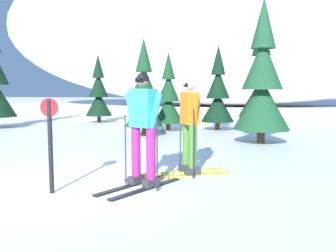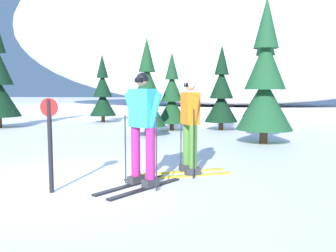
# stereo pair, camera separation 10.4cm
# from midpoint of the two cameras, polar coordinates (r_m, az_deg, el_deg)

# --- Properties ---
(ground_plane) EXTENTS (120.00, 120.00, 0.00)m
(ground_plane) POSITION_cam_midpoint_polar(r_m,az_deg,el_deg) (6.33, -17.94, -8.91)
(ground_plane) COLOR white
(skier_cyan_jacket) EXTENTS (1.18, 1.57, 1.85)m
(skier_cyan_jacket) POSITION_cam_midpoint_polar(r_m,az_deg,el_deg) (5.79, -4.54, -0.14)
(skier_cyan_jacket) COLOR black
(skier_cyan_jacket) RESTS_ON ground
(skier_orange_jacket) EXTENTS (1.72, 1.12, 1.79)m
(skier_orange_jacket) POSITION_cam_midpoint_polar(r_m,az_deg,el_deg) (6.64, 2.95, 0.28)
(skier_orange_jacket) COLOR gold
(skier_orange_jacket) RESTS_ON ground
(pine_tree_left) EXTENTS (1.25, 1.25, 3.23)m
(pine_tree_left) POSITION_cam_midpoint_polar(r_m,az_deg,el_deg) (17.37, -11.13, 5.01)
(pine_tree_left) COLOR #47301E
(pine_tree_left) RESTS_ON ground
(pine_tree_center_left) EXTENTS (1.27, 1.27, 3.30)m
(pine_tree_center_left) POSITION_cam_midpoint_polar(r_m,az_deg,el_deg) (12.16, -4.07, 4.91)
(pine_tree_center_left) COLOR #47301E
(pine_tree_center_left) RESTS_ON ground
(pine_tree_center) EXTENTS (1.15, 1.15, 2.98)m
(pine_tree_center) POSITION_cam_midpoint_polar(r_m,az_deg,el_deg) (13.65, -0.13, 4.47)
(pine_tree_center) COLOR #47301E
(pine_tree_center) RESTS_ON ground
(pine_tree_center_right) EXTENTS (1.26, 1.26, 3.26)m
(pine_tree_center_right) POSITION_cam_midpoint_polar(r_m,az_deg,el_deg) (13.96, 7.72, 4.93)
(pine_tree_center_right) COLOR #47301E
(pine_tree_center_right) RESTS_ON ground
(pine_tree_right) EXTENTS (1.61, 1.61, 4.17)m
(pine_tree_right) POSITION_cam_midpoint_polar(r_m,az_deg,el_deg) (10.68, 14.46, 6.56)
(pine_tree_right) COLOR #47301E
(pine_tree_right) RESTS_ON ground
(pine_tree_far_right) EXTENTS (1.74, 1.74, 4.50)m
(pine_tree_far_right) POSITION_cam_midpoint_polar(r_m,az_deg,el_deg) (15.26, 14.32, 6.83)
(pine_tree_far_right) COLOR #47301E
(pine_tree_far_right) RESTS_ON ground
(snow_ridge_background) EXTENTS (42.28, 17.15, 15.05)m
(snow_ridge_background) POSITION_cam_midpoint_polar(r_m,az_deg,el_deg) (34.24, 9.63, 15.80)
(snow_ridge_background) COLOR white
(snow_ridge_background) RESTS_ON ground
(trail_marker_post) EXTENTS (0.28, 0.07, 1.45)m
(trail_marker_post) POSITION_cam_midpoint_polar(r_m,az_deg,el_deg) (5.72, -18.70, -2.07)
(trail_marker_post) COLOR black
(trail_marker_post) RESTS_ON ground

